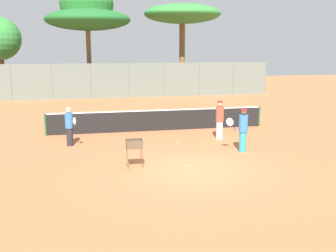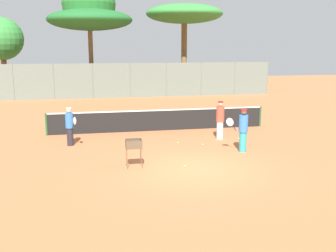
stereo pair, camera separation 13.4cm
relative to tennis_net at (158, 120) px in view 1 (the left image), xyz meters
The scene contains 18 objects.
ground_plane 6.57m from the tennis_net, 90.00° to the right, with size 80.00×80.00×0.00m, color #B7663D.
tennis_net is the anchor object (origin of this frame).
back_fence 13.36m from the tennis_net, 90.00° to the left, with size 24.45×0.08×2.84m.
tree_0 20.28m from the tennis_net, 99.31° to the left, with size 4.84×4.84×10.40m.
tree_1 19.98m from the tennis_net, 72.41° to the left, with size 7.21×7.21×8.07m.
tree_2 21.25m from the tennis_net, 120.55° to the left, with size 3.66×3.66×6.66m.
tree_3 16.98m from the tennis_net, 101.02° to the left, with size 7.15×7.15×7.26m.
player_white_outfit 5.33m from the tennis_net, 61.01° to the right, with size 0.90×0.38×1.74m.
player_red_cap 3.38m from the tennis_net, 44.32° to the right, with size 0.40×0.90×1.75m.
player_yellow_shirt 4.82m from the tennis_net, 152.46° to the right, with size 0.51×0.82×1.63m.
ball_cart 6.19m from the tennis_net, 108.42° to the right, with size 0.56×0.41×1.00m.
tennis_ball_0 4.20m from the tennis_net, 38.87° to the right, with size 0.07×0.07×0.07m, color #D1E54C.
tennis_ball_1 4.55m from the tennis_net, 165.58° to the right, with size 0.07×0.07×0.07m, color #D1E54C.
tennis_ball_2 3.65m from the tennis_net, 68.89° to the right, with size 0.07×0.07×0.07m, color #D1E54C.
tennis_ball_3 4.37m from the tennis_net, 169.24° to the right, with size 0.07×0.07×0.07m, color #D1E54C.
tennis_ball_4 6.25m from the tennis_net, 91.80° to the right, with size 0.07×0.07×0.07m, color #D1E54C.
tennis_ball_5 2.89m from the tennis_net, 83.60° to the right, with size 0.07×0.07×0.07m, color #D1E54C.
parked_car 17.90m from the tennis_net, 101.76° to the left, with size 4.20×1.70×1.60m.
Camera 1 is at (-3.57, -12.53, 4.18)m, focal length 42.00 mm.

